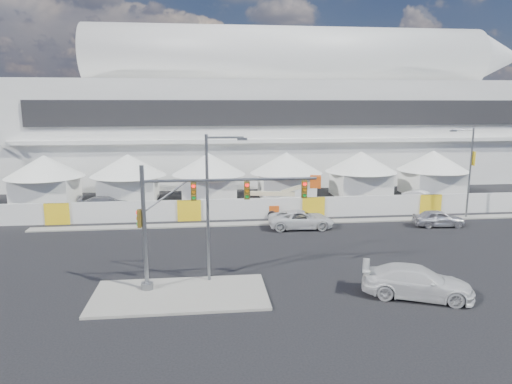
{
  "coord_description": "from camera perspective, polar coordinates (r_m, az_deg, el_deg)",
  "views": [
    {
      "loc": [
        -4.42,
        -28.05,
        10.88
      ],
      "look_at": [
        -0.13,
        10.0,
        3.5
      ],
      "focal_mm": 32.0,
      "sensor_mm": 36.0,
      "label": 1
    }
  ],
  "objects": [
    {
      "name": "lot_car_a",
      "position": [
        54.34,
        19.99,
        -0.57
      ],
      "size": [
        3.86,
        4.07,
        1.37
      ],
      "primitive_type": "imported",
      "rotation": [
        0.0,
        0.0,
        0.84
      ],
      "color": "silver",
      "rests_on": "ground"
    },
    {
      "name": "streetlight_curb",
      "position": [
        47.97,
        25.03,
        2.92
      ],
      "size": [
        2.58,
        0.58,
        8.73
      ],
      "color": "slate",
      "rests_on": "ground"
    },
    {
      "name": "hoarding_fence",
      "position": [
        44.9,
        7.15,
        -1.89
      ],
      "size": [
        70.0,
        0.25,
        2.0
      ],
      "primitive_type": "cube",
      "color": "silver",
      "rests_on": "ground"
    },
    {
      "name": "lot_car_c",
      "position": [
        49.41,
        -18.17,
        -1.43
      ],
      "size": [
        2.81,
        5.63,
        1.57
      ],
      "primitive_type": "imported",
      "rotation": [
        0.0,
        0.0,
        1.69
      ],
      "color": "#A3A3A7",
      "rests_on": "ground"
    },
    {
      "name": "pickup_near",
      "position": [
        28.13,
        19.49,
        -10.54
      ],
      "size": [
        4.52,
        6.65,
        1.79
      ],
      "primitive_type": "imported",
      "rotation": [
        0.0,
        0.0,
        1.21
      ],
      "color": "silver",
      "rests_on": "ground"
    },
    {
      "name": "far_curb",
      "position": [
        48.55,
        24.0,
        -2.93
      ],
      "size": [
        80.0,
        1.2,
        0.12
      ],
      "primitive_type": "cube",
      "color": "gray",
      "rests_on": "ground"
    },
    {
      "name": "stadium",
      "position": [
        70.79,
        4.32,
        9.72
      ],
      "size": [
        80.0,
        24.8,
        21.98
      ],
      "color": "silver",
      "rests_on": "ground"
    },
    {
      "name": "traffic_mast",
      "position": [
        26.79,
        -9.13,
        -3.49
      ],
      "size": [
        10.42,
        0.72,
        7.37
      ],
      "color": "slate",
      "rests_on": "median_island"
    },
    {
      "name": "ground",
      "position": [
        30.41,
        2.39,
        -10.07
      ],
      "size": [
        160.0,
        160.0,
        0.0
      ],
      "primitive_type": "plane",
      "color": "black",
      "rests_on": "ground"
    },
    {
      "name": "median_island",
      "position": [
        27.32,
        -9.44,
        -12.55
      ],
      "size": [
        10.0,
        5.0,
        0.15
      ],
      "primitive_type": "cube",
      "color": "gray",
      "rests_on": "ground"
    },
    {
      "name": "pickup_curb",
      "position": [
        40.83,
        5.64,
        -3.43
      ],
      "size": [
        2.82,
        5.86,
        1.61
      ],
      "primitive_type": "imported",
      "rotation": [
        0.0,
        0.0,
        1.55
      ],
      "color": "silver",
      "rests_on": "ground"
    },
    {
      "name": "streetlight_median",
      "position": [
        27.53,
        -5.59,
        -0.79
      ],
      "size": [
        2.49,
        0.25,
        9.01
      ],
      "color": "gray",
      "rests_on": "median_island"
    },
    {
      "name": "tent_row",
      "position": [
        52.85,
        -1.02,
        2.49
      ],
      "size": [
        53.4,
        8.4,
        5.4
      ],
      "color": "white",
      "rests_on": "ground"
    },
    {
      "name": "sedan_silver",
      "position": [
        44.41,
        21.87,
        -3.06
      ],
      "size": [
        2.21,
        4.61,
        1.52
      ],
      "primitive_type": "imported",
      "rotation": [
        0.0,
        0.0,
        1.48
      ],
      "color": "silver",
      "rests_on": "ground"
    },
    {
      "name": "boom_lift",
      "position": [
        45.02,
        1.31,
        -1.63
      ],
      "size": [
        8.32,
        2.65,
        4.13
      ],
      "rotation": [
        0.0,
        0.0,
        -0.21
      ],
      "color": "#D35013",
      "rests_on": "ground"
    }
  ]
}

